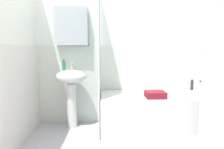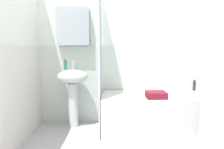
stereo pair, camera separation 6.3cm
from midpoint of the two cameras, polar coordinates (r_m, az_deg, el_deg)
wall_back_tiled at (r=3.08m, az=7.19°, el=7.15°), size 3.60×0.18×2.40m
wall_left_tiled at (r=2.41m, az=-27.97°, el=5.73°), size 0.07×1.81×2.40m
sink at (r=2.92m, az=-11.00°, el=-3.09°), size 0.44×0.34×0.85m
faucet at (r=2.96m, az=-10.84°, el=2.71°), size 0.03×0.12×0.12m
soap_dispenser at (r=2.89m, az=-13.06°, el=2.68°), size 0.05×0.05×0.15m
bathtub at (r=2.91m, az=14.00°, el=-10.69°), size 1.63×0.67×0.52m
shower_curtain at (r=2.68m, az=-2.94°, el=4.18°), size 0.01×0.67×2.00m
body_wash_bottle at (r=3.30m, az=25.20°, el=-3.13°), size 0.06×0.06×0.15m
lotion_bottle at (r=3.28m, az=23.06°, el=-2.99°), size 0.04×0.04×0.16m
towel_folded at (r=2.64m, az=13.14°, el=-5.75°), size 0.26×0.22×0.08m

